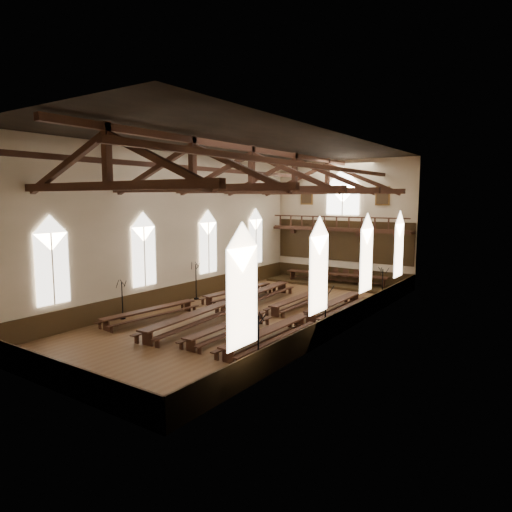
{
  "coord_description": "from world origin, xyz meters",
  "views": [
    {
      "loc": [
        15.29,
        -21.83,
        6.9
      ],
      "look_at": [
        -0.72,
        1.5,
        3.33
      ],
      "focal_mm": 32.0,
      "sensor_mm": 36.0,
      "label": 1
    }
  ],
  "objects_px": {
    "refectory_row_d": "(305,317)",
    "dais": "(336,284)",
    "candelabrum_right_near": "(258,355)",
    "candelabrum_left_far": "(237,279)",
    "high_table": "(336,275)",
    "candelabrum_left_near": "(123,307)",
    "refectory_row_c": "(267,312)",
    "candelabrum_right_mid": "(325,321)",
    "refectory_row_b": "(229,304)",
    "candelabrum_right_far": "(382,293)",
    "refectory_row_a": "(199,301)",
    "candelabrum_left_mid": "(196,288)"
  },
  "relations": [
    {
      "from": "refectory_row_a",
      "to": "candelabrum_left_far",
      "type": "bearing_deg",
      "value": 106.27
    },
    {
      "from": "high_table",
      "to": "candelabrum_left_far",
      "type": "relative_size",
      "value": 3.28
    },
    {
      "from": "candelabrum_right_far",
      "to": "dais",
      "type": "bearing_deg",
      "value": 140.04
    },
    {
      "from": "candelabrum_right_mid",
      "to": "candelabrum_right_near",
      "type": "bearing_deg",
      "value": -90.0
    },
    {
      "from": "candelabrum_left_near",
      "to": "refectory_row_b",
      "type": "bearing_deg",
      "value": 46.55
    },
    {
      "from": "refectory_row_a",
      "to": "candelabrum_right_far",
      "type": "relative_size",
      "value": 5.53
    },
    {
      "from": "candelabrum_left_near",
      "to": "candelabrum_right_far",
      "type": "relative_size",
      "value": 0.92
    },
    {
      "from": "high_table",
      "to": "candelabrum_left_near",
      "type": "xyz_separation_m",
      "value": [
        -5.79,
        -16.44,
        -0.14
      ]
    },
    {
      "from": "refectory_row_b",
      "to": "candelabrum_left_near",
      "type": "xyz_separation_m",
      "value": [
        -4.26,
        -4.49,
        0.12
      ]
    },
    {
      "from": "high_table",
      "to": "refectory_row_d",
      "type": "bearing_deg",
      "value": -72.98
    },
    {
      "from": "candelabrum_left_far",
      "to": "refectory_row_c",
      "type": "bearing_deg",
      "value": -42.68
    },
    {
      "from": "dais",
      "to": "candelabrum_left_far",
      "type": "height_order",
      "value": "candelabrum_left_far"
    },
    {
      "from": "high_table",
      "to": "refectory_row_a",
      "type": "bearing_deg",
      "value": -107.87
    },
    {
      "from": "refectory_row_c",
      "to": "high_table",
      "type": "height_order",
      "value": "high_table"
    },
    {
      "from": "refectory_row_b",
      "to": "candelabrum_right_far",
      "type": "height_order",
      "value": "candelabrum_right_far"
    },
    {
      "from": "refectory_row_d",
      "to": "dais",
      "type": "xyz_separation_m",
      "value": [
        -3.64,
        11.88,
        -0.43
      ]
    },
    {
      "from": "high_table",
      "to": "candelabrum_left_near",
      "type": "bearing_deg",
      "value": -109.4
    },
    {
      "from": "dais",
      "to": "candelabrum_right_near",
      "type": "relative_size",
      "value": 4.56
    },
    {
      "from": "high_table",
      "to": "candelabrum_left_near",
      "type": "relative_size",
      "value": 3.59
    },
    {
      "from": "refectory_row_d",
      "to": "high_table",
      "type": "bearing_deg",
      "value": 107.02
    },
    {
      "from": "refectory_row_c",
      "to": "candelabrum_right_mid",
      "type": "relative_size",
      "value": 5.12
    },
    {
      "from": "refectory_row_b",
      "to": "refectory_row_d",
      "type": "xyz_separation_m",
      "value": [
        5.17,
        0.07,
        -0.05
      ]
    },
    {
      "from": "candelabrum_right_near",
      "to": "candelabrum_left_far",
      "type": "bearing_deg",
      "value": 129.66
    },
    {
      "from": "high_table",
      "to": "candelabrum_left_far",
      "type": "xyz_separation_m",
      "value": [
        -5.79,
        -5.48,
        -0.08
      ]
    },
    {
      "from": "candelabrum_right_mid",
      "to": "refectory_row_b",
      "type": "bearing_deg",
      "value": 172.22
    },
    {
      "from": "candelabrum_left_near",
      "to": "candelabrum_right_far",
      "type": "xyz_separation_m",
      "value": [
        11.1,
        11.99,
        0.06
      ]
    },
    {
      "from": "candelabrum_left_mid",
      "to": "refectory_row_c",
      "type": "bearing_deg",
      "value": -14.24
    },
    {
      "from": "candelabrum_left_mid",
      "to": "candelabrum_right_near",
      "type": "relative_size",
      "value": 1.04
    },
    {
      "from": "refectory_row_d",
      "to": "dais",
      "type": "distance_m",
      "value": 12.43
    },
    {
      "from": "candelabrum_left_near",
      "to": "dais",
      "type": "bearing_deg",
      "value": 70.6
    },
    {
      "from": "refectory_row_d",
      "to": "candelabrum_right_far",
      "type": "height_order",
      "value": "candelabrum_right_far"
    },
    {
      "from": "refectory_row_b",
      "to": "high_table",
      "type": "bearing_deg",
      "value": 82.69
    },
    {
      "from": "refectory_row_d",
      "to": "refectory_row_b",
      "type": "bearing_deg",
      "value": -179.23
    },
    {
      "from": "dais",
      "to": "candelabrum_left_near",
      "type": "height_order",
      "value": "candelabrum_left_near"
    },
    {
      "from": "candelabrum_left_near",
      "to": "refectory_row_d",
      "type": "bearing_deg",
      "value": 25.83
    },
    {
      "from": "refectory_row_b",
      "to": "refectory_row_d",
      "type": "height_order",
      "value": "refectory_row_b"
    },
    {
      "from": "high_table",
      "to": "candelabrum_right_near",
      "type": "height_order",
      "value": "candelabrum_right_near"
    },
    {
      "from": "refectory_row_d",
      "to": "refectory_row_a",
      "type": "bearing_deg",
      "value": -178.89
    },
    {
      "from": "refectory_row_c",
      "to": "candelabrum_right_mid",
      "type": "distance_m",
      "value": 4.24
    },
    {
      "from": "dais",
      "to": "high_table",
      "type": "distance_m",
      "value": 0.74
    },
    {
      "from": "candelabrum_left_mid",
      "to": "candelabrum_right_mid",
      "type": "distance_m",
      "value": 11.43
    },
    {
      "from": "dais",
      "to": "candelabrum_left_near",
      "type": "bearing_deg",
      "value": -109.4
    },
    {
      "from": "dais",
      "to": "candelabrum_right_far",
      "type": "bearing_deg",
      "value": -39.96
    },
    {
      "from": "refectory_row_d",
      "to": "candelabrum_right_mid",
      "type": "xyz_separation_m",
      "value": [
        1.67,
        -1.0,
        0.28
      ]
    },
    {
      "from": "candelabrum_left_near",
      "to": "candelabrum_left_mid",
      "type": "height_order",
      "value": "candelabrum_left_mid"
    },
    {
      "from": "refectory_row_c",
      "to": "candelabrum_right_far",
      "type": "distance_m",
      "value": 8.53
    },
    {
      "from": "dais",
      "to": "candelabrum_right_near",
      "type": "distance_m",
      "value": 19.61
    },
    {
      "from": "refectory_row_c",
      "to": "refectory_row_a",
      "type": "bearing_deg",
      "value": -178.78
    },
    {
      "from": "candelabrum_right_near",
      "to": "candelabrum_left_mid",
      "type": "bearing_deg",
      "value": 141.84
    },
    {
      "from": "candelabrum_right_near",
      "to": "candelabrum_right_far",
      "type": "bearing_deg",
      "value": 90.0
    }
  ]
}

